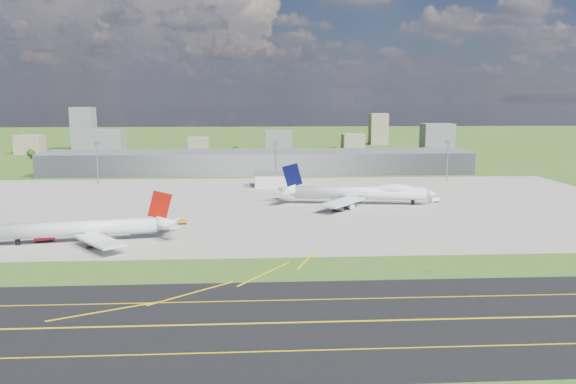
{
  "coord_description": "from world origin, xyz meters",
  "views": [
    {
      "loc": [
        -2.53,
        -234.9,
        51.98
      ],
      "look_at": [
        12.59,
        24.26,
        9.0
      ],
      "focal_mm": 35.0,
      "sensor_mm": 36.0,
      "label": 1
    }
  ],
  "objects": [
    {
      "name": "bldg_cw",
      "position": [
        -60.0,
        340.0,
        7.0
      ],
      "size": [
        20.0,
        18.0,
        14.0
      ],
      "primitive_type": "cube",
      "color": "gray",
      "rests_on": "ground"
    },
    {
      "name": "tree_w",
      "position": [
        -110.0,
        265.0,
        4.86
      ],
      "size": [
        6.75,
        6.75,
        8.25
      ],
      "color": "#382314",
      "rests_on": "ground"
    },
    {
      "name": "tug_yellow",
      "position": [
        -33.4,
        -2.22,
        0.93
      ],
      "size": [
        3.82,
        2.53,
        1.78
      ],
      "rotation": [
        0.0,
        0.0,
        0.13
      ],
      "color": "orange",
      "rests_on": "ground"
    },
    {
      "name": "mast_west",
      "position": [
        -100.0,
        115.0,
        17.71
      ],
      "size": [
        3.5,
        2.0,
        25.9
      ],
      "color": "gray",
      "rests_on": "ground"
    },
    {
      "name": "bldg_far_w",
      "position": [
        -220.0,
        320.0,
        9.0
      ],
      "size": [
        24.0,
        20.0,
        18.0
      ],
      "primitive_type": "cube",
      "color": "gray",
      "rests_on": "ground"
    },
    {
      "name": "bldg_tall_w",
      "position": [
        -180.0,
        360.0,
        22.0
      ],
      "size": [
        22.0,
        20.0,
        44.0
      ],
      "primitive_type": "cube",
      "color": "slate",
      "rests_on": "ground"
    },
    {
      "name": "bldg_w",
      "position": [
        -140.0,
        300.0,
        12.0
      ],
      "size": [
        28.0,
        22.0,
        24.0
      ],
      "primitive_type": "cube",
      "color": "slate",
      "rests_on": "ground"
    },
    {
      "name": "mast_center",
      "position": [
        10.0,
        115.0,
        17.71
      ],
      "size": [
        3.5,
        2.0,
        25.9
      ],
      "color": "gray",
      "rests_on": "ground"
    },
    {
      "name": "van_white_near",
      "position": [
        42.49,
        25.56,
        1.28
      ],
      "size": [
        3.45,
        5.36,
        2.53
      ],
      "rotation": [
        0.0,
        0.0,
        1.85
      ],
      "color": "silver",
      "rests_on": "ground"
    },
    {
      "name": "van_white_far",
      "position": [
        88.51,
        41.51,
        1.29
      ],
      "size": [
        5.47,
        4.2,
        2.55
      ],
      "rotation": [
        0.0,
        0.0,
        0.44
      ],
      "color": "white",
      "rests_on": "ground"
    },
    {
      "name": "tree_far_e",
      "position": [
        160.0,
        285.0,
        4.53
      ],
      "size": [
        6.3,
        6.3,
        7.7
      ],
      "color": "#382314",
      "rests_on": "ground"
    },
    {
      "name": "terminal",
      "position": [
        0.0,
        165.0,
        7.5
      ],
      "size": [
        300.0,
        42.0,
        15.0
      ],
      "primitive_type": "cube",
      "color": "gray",
      "rests_on": "ground"
    },
    {
      "name": "bldg_c",
      "position": [
        20.0,
        310.0,
        11.0
      ],
      "size": [
        26.0,
        20.0,
        22.0
      ],
      "primitive_type": "cube",
      "color": "slate",
      "rests_on": "ground"
    },
    {
      "name": "airliner_blue_quad",
      "position": [
        49.6,
        38.9,
        5.71
      ],
      "size": [
        78.63,
        61.21,
        20.55
      ],
      "rotation": [
        0.0,
        0.0,
        -0.13
      ],
      "color": "white",
      "rests_on": "ground"
    },
    {
      "name": "apron",
      "position": [
        10.0,
        40.0,
        0.04
      ],
      "size": [
        360.0,
        190.0,
        0.08
      ],
      "primitive_type": "cube",
      "color": "gray",
      "rests_on": "ground"
    },
    {
      "name": "ground",
      "position": [
        0.0,
        150.0,
        0.0
      ],
      "size": [
        1400.0,
        1400.0,
        0.0
      ],
      "primitive_type": "plane",
      "color": "#335A1C",
      "rests_on": "ground"
    },
    {
      "name": "bldg_ce",
      "position": [
        100.0,
        350.0,
        8.0
      ],
      "size": [
        22.0,
        24.0,
        16.0
      ],
      "primitive_type": "cube",
      "color": "gray",
      "rests_on": "ground"
    },
    {
      "name": "tree_e",
      "position": [
        70.0,
        275.0,
        5.51
      ],
      "size": [
        7.65,
        7.65,
        9.35
      ],
      "color": "#382314",
      "rests_on": "ground"
    },
    {
      "name": "taxiway",
      "position": [
        0.0,
        -110.0,
        0.03
      ],
      "size": [
        1400.0,
        60.0,
        0.06
      ],
      "primitive_type": "cube",
      "color": "black",
      "rests_on": "ground"
    },
    {
      "name": "bldg_e",
      "position": [
        180.0,
        320.0,
        14.0
      ],
      "size": [
        30.0,
        22.0,
        28.0
      ],
      "primitive_type": "cube",
      "color": "slate",
      "rests_on": "ground"
    },
    {
      "name": "fire_truck",
      "position": [
        -80.57,
        -28.76,
        1.59
      ],
      "size": [
        7.54,
        4.56,
        3.18
      ],
      "rotation": [
        0.0,
        0.0,
        0.29
      ],
      "color": "red",
      "rests_on": "ground"
    },
    {
      "name": "airliner_red_twin",
      "position": [
        -64.4,
        -29.61,
        4.9
      ],
      "size": [
        66.9,
        51.63,
        18.4
      ],
      "rotation": [
        0.0,
        0.0,
        3.3
      ],
      "color": "white",
      "rests_on": "ground"
    },
    {
      "name": "tree_c",
      "position": [
        -20.0,
        280.0,
        5.84
      ],
      "size": [
        8.1,
        8.1,
        9.9
      ],
      "color": "#382314",
      "rests_on": "ground"
    },
    {
      "name": "bldg_tall_e",
      "position": [
        140.0,
        410.0,
        18.0
      ],
      "size": [
        20.0,
        18.0,
        36.0
      ],
      "primitive_type": "cube",
      "color": "gray",
      "rests_on": "ground"
    },
    {
      "name": "tree_far_w",
      "position": [
        -200.0,
        270.0,
        5.18
      ],
      "size": [
        7.2,
        7.2,
        8.8
      ],
      "color": "#382314",
      "rests_on": "ground"
    },
    {
      "name": "ops_building",
      "position": [
        10.0,
        100.0,
        4.0
      ],
      "size": [
        26.0,
        16.0,
        8.0
      ],
      "primitive_type": "cube",
      "color": "silver",
      "rests_on": "ground"
    },
    {
      "name": "mast_east",
      "position": [
        120.0,
        115.0,
        17.71
      ],
      "size": [
        3.5,
        2.0,
        25.9
      ],
      "color": "gray",
      "rests_on": "ground"
    }
  ]
}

